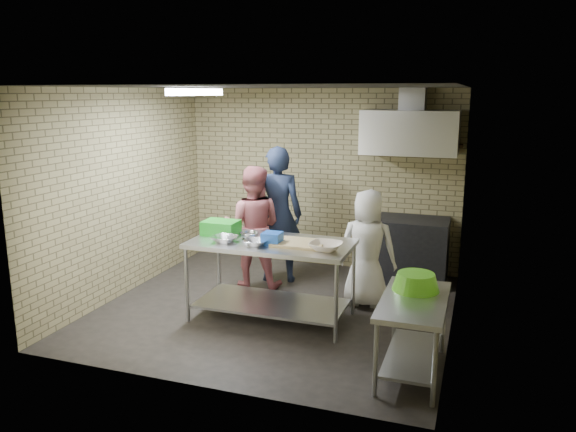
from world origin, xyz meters
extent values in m
plane|color=black|center=(0.00, 0.00, 0.00)|extent=(4.20, 4.20, 0.00)
plane|color=black|center=(0.00, 0.00, 2.70)|extent=(4.20, 4.20, 0.00)
cube|color=#988D5F|center=(0.00, 2.00, 1.35)|extent=(4.20, 0.06, 2.70)
cube|color=#988D5F|center=(0.00, -2.00, 1.35)|extent=(4.20, 0.06, 2.70)
cube|color=#988D5F|center=(-2.10, 0.00, 1.35)|extent=(0.06, 4.00, 2.70)
cube|color=#988D5F|center=(2.10, 0.00, 1.35)|extent=(0.06, 4.00, 2.70)
cube|color=silver|center=(0.06, -0.27, 0.47)|extent=(1.88, 0.94, 0.94)
cube|color=silver|center=(1.80, -1.10, 0.38)|extent=(0.60, 1.20, 0.75)
cube|color=black|center=(1.35, 1.65, 0.45)|extent=(1.20, 0.70, 0.90)
cube|color=silver|center=(1.35, 1.70, 2.10)|extent=(1.30, 0.60, 0.60)
cube|color=#A5A8AD|center=(1.35, 1.85, 2.55)|extent=(0.35, 0.30, 0.30)
cube|color=#3F2B19|center=(1.65, 1.89, 1.92)|extent=(0.80, 0.20, 0.04)
cube|color=white|center=(-1.00, 0.00, 2.64)|extent=(0.10, 1.25, 0.08)
cube|color=green|center=(-0.64, -0.15, 1.03)|extent=(0.42, 0.31, 0.17)
cube|color=blue|center=(0.11, -0.37, 1.01)|extent=(0.21, 0.21, 0.14)
cube|color=#CFB677|center=(0.41, -0.29, 0.96)|extent=(0.58, 0.44, 0.03)
imported|color=silver|center=(-0.44, -0.47, 0.98)|extent=(0.31, 0.31, 0.07)
imported|color=#ACAFB3|center=(-0.24, -0.22, 0.98)|extent=(0.24, 0.24, 0.07)
imported|color=silver|center=(-0.04, -0.49, 0.98)|extent=(0.29, 0.29, 0.07)
imported|color=beige|center=(0.76, -0.42, 0.99)|extent=(0.39, 0.39, 0.09)
cylinder|color=#B22619|center=(1.40, 1.89, 2.03)|extent=(0.07, 0.07, 0.18)
cylinder|color=green|center=(1.80, 1.89, 2.02)|extent=(0.06, 0.06, 0.15)
imported|color=#141C33|center=(-0.35, 1.06, 0.96)|extent=(0.78, 0.60, 1.92)
imported|color=#BF656C|center=(-0.58, 0.71, 0.84)|extent=(0.93, 0.79, 1.68)
imported|color=white|center=(1.04, 0.50, 0.74)|extent=(0.72, 0.47, 1.48)
camera|label=1|loc=(2.30, -6.18, 2.64)|focal=35.09mm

